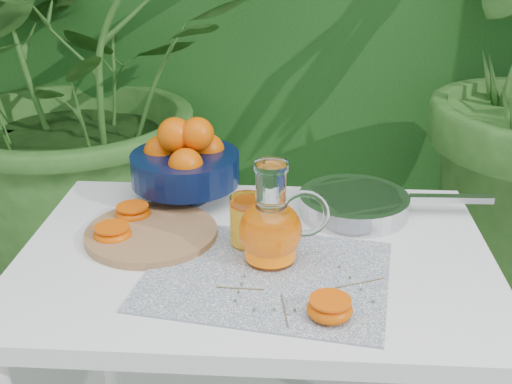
# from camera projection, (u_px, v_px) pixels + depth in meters

# --- Properties ---
(potted_plant_left) EXTENTS (2.23, 2.23, 1.63)m
(potted_plant_left) POSITION_uv_depth(u_px,v_px,m) (81.00, 76.00, 2.49)
(potted_plant_left) COLOR #2B541D
(potted_plant_left) RESTS_ON ground
(white_table) EXTENTS (1.00, 0.70, 0.75)m
(white_table) POSITION_uv_depth(u_px,v_px,m) (255.00, 284.00, 1.40)
(white_table) COLOR white
(white_table) RESTS_ON ground
(placemat) EXTENTS (0.53, 0.44, 0.00)m
(placemat) POSITION_uv_depth(u_px,v_px,m) (267.00, 275.00, 1.27)
(placemat) COLOR #0C1D44
(placemat) RESTS_ON white_table
(cutting_board) EXTENTS (0.36, 0.36, 0.02)m
(cutting_board) POSITION_uv_depth(u_px,v_px,m) (151.00, 233.00, 1.42)
(cutting_board) COLOR #976744
(cutting_board) RESTS_ON white_table
(fruit_bowl) EXTENTS (0.32, 0.32, 0.21)m
(fruit_bowl) POSITION_uv_depth(u_px,v_px,m) (185.00, 161.00, 1.58)
(fruit_bowl) COLOR black
(fruit_bowl) RESTS_ON white_table
(juice_pitcher) EXTENTS (0.19, 0.13, 0.21)m
(juice_pitcher) POSITION_uv_depth(u_px,v_px,m) (272.00, 228.00, 1.30)
(juice_pitcher) COLOR white
(juice_pitcher) RESTS_ON white_table
(juice_tumbler) EXTENTS (0.09, 0.09, 0.11)m
(juice_tumbler) POSITION_uv_depth(u_px,v_px,m) (247.00, 222.00, 1.37)
(juice_tumbler) COLOR white
(juice_tumbler) RESTS_ON white_table
(saute_pan) EXTENTS (0.46, 0.27, 0.05)m
(saute_pan) POSITION_uv_depth(u_px,v_px,m) (355.00, 203.00, 1.52)
(saute_pan) COLOR #B4B3B8
(saute_pan) RESTS_ON white_table
(orange_halves) EXTENTS (0.57, 0.46, 0.04)m
(orange_halves) POSITION_uv_depth(u_px,v_px,m) (182.00, 247.00, 1.34)
(orange_halves) COLOR #D44702
(orange_halves) RESTS_ON white_table
(thyme_sprigs) EXTENTS (0.32, 0.21, 0.01)m
(thyme_sprigs) POSITION_uv_depth(u_px,v_px,m) (296.00, 293.00, 1.21)
(thyme_sprigs) COLOR brown
(thyme_sprigs) RESTS_ON white_table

